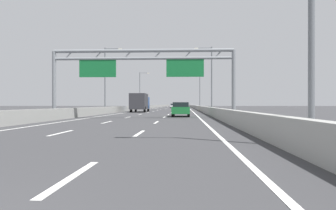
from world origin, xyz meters
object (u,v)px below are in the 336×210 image
object	(u,v)px
streetlamp_left_mid	(107,76)
black_car	(183,106)
streetlamp_left_far	(141,88)
white_car	(173,106)
green_car	(181,109)
box_truck	(140,102)
sign_gantry	(142,66)
streetlamp_right_far	(199,88)
streetlamp_right_mid	(210,76)
silver_car	(184,105)
yellow_car	(182,107)

from	to	relation	value
streetlamp_left_mid	black_car	size ratio (longest dim) A/B	2.25
streetlamp_left_far	white_car	xyz separation A→B (m)	(7.47, 24.67, -4.66)
green_car	box_truck	bearing A→B (deg)	109.79
green_car	sign_gantry	bearing A→B (deg)	-124.33
streetlamp_left_far	white_car	size ratio (longest dim) A/B	2.08
streetlamp_right_far	streetlamp_left_far	bearing A→B (deg)	180.00
box_truck	streetlamp_right_mid	bearing A→B (deg)	-32.74
sign_gantry	streetlamp_left_mid	bearing A→B (deg)	112.96
streetlamp_left_mid	streetlamp_left_far	distance (m)	37.52
streetlamp_right_mid	silver_car	xyz separation A→B (m)	(-3.92, 90.49, -4.64)
streetlamp_left_mid	yellow_car	size ratio (longest dim) A/B	2.10
streetlamp_right_mid	black_car	xyz separation A→B (m)	(-4.11, 42.36, -4.67)
streetlamp_right_far	box_truck	world-z (taller)	streetlamp_right_far
streetlamp_left_far	streetlamp_right_far	bearing A→B (deg)	0.00
streetlamp_left_far	yellow_car	distance (m)	23.05
yellow_car	white_car	size ratio (longest dim) A/B	0.99
streetlamp_right_far	yellow_car	xyz separation A→B (m)	(-4.11, -19.82, -4.62)
streetlamp_right_far	silver_car	distance (m)	53.32
sign_gantry	silver_car	world-z (taller)	sign_gantry
streetlamp_left_mid	silver_car	bearing A→B (deg)	83.06
streetlamp_right_far	white_car	world-z (taller)	streetlamp_right_far
yellow_car	box_truck	bearing A→B (deg)	-123.42
yellow_car	white_car	world-z (taller)	yellow_car
streetlamp_left_far	black_car	xyz separation A→B (m)	(10.83, 4.84, -4.67)
yellow_car	green_car	distance (m)	30.17
streetlamp_left_far	black_car	size ratio (longest dim) A/B	2.25
silver_car	black_car	xyz separation A→B (m)	(-0.18, -48.13, -0.04)
sign_gantry	box_truck	size ratio (longest dim) A/B	2.25
silver_car	box_truck	size ratio (longest dim) A/B	0.55
silver_car	black_car	distance (m)	48.13
streetlamp_left_mid	streetlamp_right_far	bearing A→B (deg)	68.30
sign_gantry	green_car	size ratio (longest dim) A/B	3.77
streetlamp_left_mid	white_car	world-z (taller)	streetlamp_left_mid
green_car	yellow_car	bearing A→B (deg)	90.15
streetlamp_right_far	silver_car	xyz separation A→B (m)	(-3.92, 52.98, -4.64)
streetlamp_left_mid	yellow_car	xyz separation A→B (m)	(10.82, 17.70, -4.62)
streetlamp_left_mid	streetlamp_left_far	xyz separation A→B (m)	(0.00, 37.52, 0.00)
white_car	yellow_car	bearing A→B (deg)	-85.70
streetlamp_right_far	green_car	xyz separation A→B (m)	(-4.03, -49.98, -4.62)
black_car	yellow_car	size ratio (longest dim) A/B	0.93
sign_gantry	streetlamp_right_far	xyz separation A→B (m)	(7.50, 55.06, 0.56)
yellow_car	streetlamp_right_far	bearing A→B (deg)	78.28
yellow_car	silver_car	bearing A→B (deg)	89.85
sign_gantry	streetlamp_left_far	world-z (taller)	streetlamp_left_far
streetlamp_left_far	streetlamp_right_far	size ratio (longest dim) A/B	1.00
streetlamp_right_far	black_car	size ratio (longest dim) A/B	2.25
streetlamp_left_mid	silver_car	world-z (taller)	streetlamp_left_mid
white_car	box_truck	world-z (taller)	box_truck
streetlamp_left_mid	box_truck	bearing A→B (deg)	61.65
streetlamp_right_mid	black_car	bearing A→B (deg)	95.54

